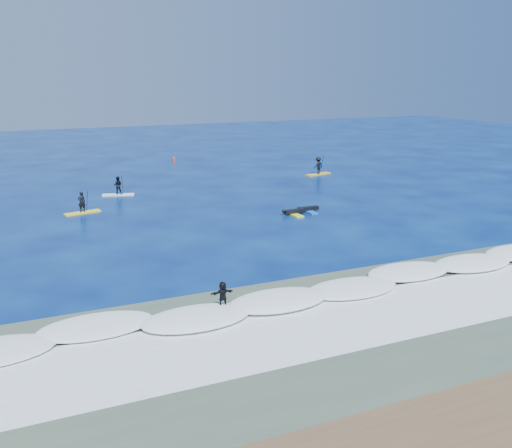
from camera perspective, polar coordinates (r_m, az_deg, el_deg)
name	(u,v)px	position (r m, az deg, el deg)	size (l,w,h in m)	color
ground	(250,239)	(36.20, -0.61, -1.49)	(160.00, 160.00, 0.00)	#040F4D
shallow_water	(382,326)	(24.77, 12.50, -9.89)	(90.00, 13.00, 0.01)	#3C5243
breaking_wave	(332,293)	(27.80, 7.62, -6.84)	(40.00, 6.00, 0.30)	white
whitewater	(368,317)	(25.50, 11.16, -9.08)	(34.00, 5.00, 0.02)	silver
sup_paddler_left	(82,206)	(44.56, -17.01, 1.77)	(2.76, 1.22, 1.88)	yellow
sup_paddler_center	(118,187)	(50.27, -13.65, 3.60)	(2.75, 1.39, 1.88)	white
sup_paddler_right	(318,167)	(59.17, 6.24, 5.72)	(3.09, 1.48, 2.10)	yellow
prone_paddler_near	(293,212)	(42.44, 3.70, 1.18)	(1.83, 2.32, 0.48)	yellow
prone_paddler_far	(308,209)	(43.44, 5.21, 1.47)	(1.78, 2.25, 0.47)	blue
wave_surfer	(223,296)	(25.29, -3.35, -7.23)	(1.71, 0.48, 1.24)	white
marker_buoy	(174,160)	(67.81, -8.20, 6.40)	(0.30, 0.30, 0.72)	red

